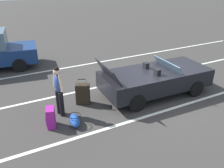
{
  "coord_description": "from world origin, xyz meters",
  "views": [
    {
      "loc": [
        -5.16,
        -6.4,
        4.18
      ],
      "look_at": [
        -1.8,
        0.07,
        0.75
      ],
      "focal_mm": 37.6,
      "sensor_mm": 36.0,
      "label": 1
    }
  ],
  "objects_px": {
    "suitcase_medium_bright": "(51,118)",
    "traveler_person": "(59,89)",
    "suitcase_large_black": "(83,94)",
    "convertible_car": "(160,78)",
    "duffel_bag": "(75,120)"
  },
  "relations": [
    {
      "from": "convertible_car",
      "to": "suitcase_medium_bright",
      "type": "height_order",
      "value": "convertible_car"
    },
    {
      "from": "traveler_person",
      "to": "duffel_bag",
      "type": "bearing_deg",
      "value": -88.42
    },
    {
      "from": "convertible_car",
      "to": "suitcase_medium_bright",
      "type": "distance_m",
      "value": 4.29
    },
    {
      "from": "duffel_bag",
      "to": "traveler_person",
      "type": "xyz_separation_m",
      "value": [
        -0.21,
        0.78,
        0.77
      ]
    },
    {
      "from": "suitcase_medium_bright",
      "to": "duffel_bag",
      "type": "bearing_deg",
      "value": 175.02
    },
    {
      "from": "convertible_car",
      "to": "suitcase_large_black",
      "type": "bearing_deg",
      "value": 171.68
    },
    {
      "from": "suitcase_large_black",
      "to": "traveler_person",
      "type": "xyz_separation_m",
      "value": [
        -0.91,
        -0.35,
        0.56
      ]
    },
    {
      "from": "convertible_car",
      "to": "duffel_bag",
      "type": "bearing_deg",
      "value": -168.56
    },
    {
      "from": "suitcase_large_black",
      "to": "duffel_bag",
      "type": "distance_m",
      "value": 1.35
    },
    {
      "from": "suitcase_large_black",
      "to": "convertible_car",
      "type": "bearing_deg",
      "value": -73.24
    },
    {
      "from": "suitcase_medium_bright",
      "to": "traveler_person",
      "type": "distance_m",
      "value": 0.93
    },
    {
      "from": "convertible_car",
      "to": "suitcase_medium_bright",
      "type": "xyz_separation_m",
      "value": [
        -4.26,
        -0.33,
        -0.28
      ]
    },
    {
      "from": "duffel_bag",
      "to": "traveler_person",
      "type": "height_order",
      "value": "traveler_person"
    },
    {
      "from": "suitcase_medium_bright",
      "to": "traveler_person",
      "type": "height_order",
      "value": "traveler_person"
    },
    {
      "from": "suitcase_large_black",
      "to": "duffel_bag",
      "type": "xyz_separation_m",
      "value": [
        -0.71,
        -1.13,
        -0.21
      ]
    }
  ]
}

